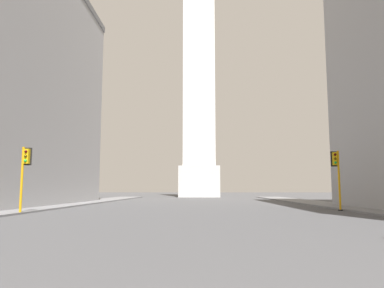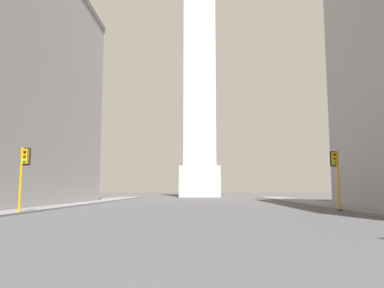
% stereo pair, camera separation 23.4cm
% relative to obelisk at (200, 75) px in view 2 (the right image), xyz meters
% --- Properties ---
extents(sidewalk_left, '(5.00, 101.94, 0.15)m').
position_rel_obelisk_xyz_m(sidewalk_left, '(-15.10, -54.37, -28.76)').
color(sidewalk_left, slate).
rests_on(sidewalk_left, ground_plane).
extents(sidewalk_right, '(5.00, 101.94, 0.15)m').
position_rel_obelisk_xyz_m(sidewalk_right, '(15.10, -54.37, -28.76)').
color(sidewalk_right, slate).
rests_on(sidewalk_right, ground_plane).
extents(obelisk, '(9.18, 9.18, 60.92)m').
position_rel_obelisk_xyz_m(obelisk, '(0.00, 0.00, 0.00)').
color(obelisk, silver).
rests_on(obelisk, ground_plane).
extents(traffic_light_mid_right, '(0.76, 0.52, 5.14)m').
position_rel_obelisk_xyz_m(traffic_light_mid_right, '(12.16, -54.16, -25.44)').
color(traffic_light_mid_right, orange).
rests_on(traffic_light_mid_right, ground_plane).
extents(traffic_light_mid_left, '(0.78, 0.50, 4.96)m').
position_rel_obelisk_xyz_m(traffic_light_mid_left, '(-12.65, -59.19, -25.55)').
color(traffic_light_mid_left, orange).
rests_on(traffic_light_mid_left, ground_plane).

